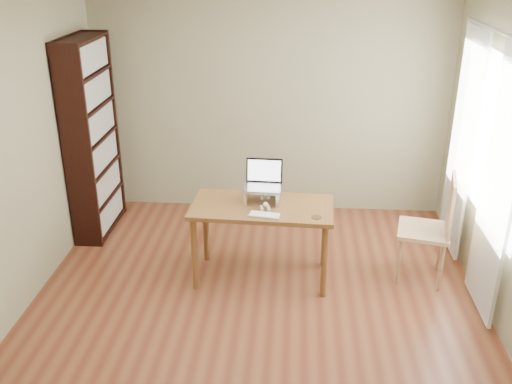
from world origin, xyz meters
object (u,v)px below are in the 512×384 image
Objects in this scene: cat at (264,195)px; chair at (433,224)px; desk at (262,216)px; laptop at (263,180)px; bookshelf at (92,138)px; keyboard at (265,215)px.

cat is 0.46× the size of chair.
laptop reaches higher than desk.
desk is at bearing -87.47° from laptop.
bookshelf is 7.12× the size of keyboard.
chair is at bearing 1.57° from laptop.
bookshelf is 2.22m from keyboard.
bookshelf is at bearing 178.98° from chair.
laptop is at bearing -22.47° from bookshelf.
laptop is 0.40m from keyboard.
cat is at bearing -167.91° from chair.
cat reaches higher than desk.
bookshelf is 3.55m from chair.
keyboard is 0.63× the size of cat.
bookshelf is at bearing 158.69° from keyboard.
bookshelf is 6.08× the size of laptop.
bookshelf is at bearing 156.48° from desk.
cat is at bearing 87.14° from desk.
cat is at bearing 103.79° from keyboard.
chair is at bearing -8.84° from cat.
keyboard is at bearing -30.80° from bookshelf.
chair is (1.54, 0.33, -0.20)m from keyboard.
keyboard is (1.89, -1.13, -0.29)m from bookshelf.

